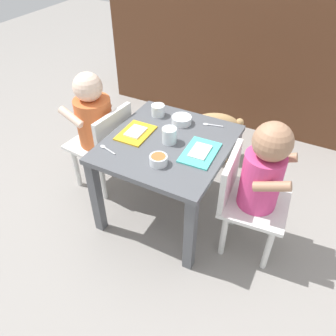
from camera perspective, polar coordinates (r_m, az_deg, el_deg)
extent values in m
plane|color=gray|center=(1.84, 0.00, -7.05)|extent=(7.00, 7.00, 0.00)
cube|color=#56331E|center=(2.50, 12.98, 18.05)|extent=(1.98, 0.32, 0.91)
cube|color=#515459|center=(1.55, 0.00, 4.14)|extent=(0.55, 0.59, 0.03)
cube|color=#515459|center=(1.64, -12.06, -4.88)|extent=(0.04, 0.04, 0.43)
cube|color=#515459|center=(1.45, 3.78, -11.32)|extent=(0.04, 0.04, 0.43)
cube|color=#515459|center=(1.97, -2.74, 4.71)|extent=(0.04, 0.04, 0.43)
cube|color=#515459|center=(1.81, 10.83, 0.50)|extent=(0.04, 0.04, 0.43)
cube|color=silver|center=(1.87, -11.78, 4.14)|extent=(0.31, 0.31, 0.02)
cube|color=silver|center=(1.73, -9.17, 6.04)|extent=(0.05, 0.27, 0.22)
cylinder|color=#D86633|center=(1.80, -12.35, 7.69)|extent=(0.19, 0.19, 0.26)
sphere|color=beige|center=(1.71, -13.51, 13.25)|extent=(0.15, 0.15, 0.15)
cylinder|color=silver|center=(2.07, -11.44, 3.16)|extent=(0.03, 0.03, 0.27)
cylinder|color=silver|center=(1.97, -15.33, 0.21)|extent=(0.03, 0.03, 0.27)
cylinder|color=silver|center=(1.95, -7.12, 1.28)|extent=(0.03, 0.03, 0.27)
cylinder|color=silver|center=(1.85, -11.01, -1.95)|extent=(0.03, 0.03, 0.27)
cylinder|color=beige|center=(1.86, -11.55, 11.23)|extent=(0.15, 0.05, 0.09)
cylinder|color=beige|center=(1.74, -16.16, 8.31)|extent=(0.15, 0.05, 0.09)
cube|color=silver|center=(1.53, 14.61, -5.92)|extent=(0.30, 0.30, 0.02)
cube|color=silver|center=(1.46, 10.50, -1.35)|extent=(0.05, 0.27, 0.22)
cylinder|color=#D83F7F|center=(1.44, 15.49, -2.06)|extent=(0.17, 0.17, 0.26)
sphere|color=#A87A5B|center=(1.32, 17.39, 4.30)|extent=(0.16, 0.16, 0.16)
cylinder|color=silver|center=(1.57, 16.64, -12.94)|extent=(0.03, 0.03, 0.27)
cylinder|color=silver|center=(1.70, 17.79, -7.88)|extent=(0.03, 0.03, 0.27)
cylinder|color=silver|center=(1.57, 9.43, -11.05)|extent=(0.03, 0.03, 0.27)
cylinder|color=silver|center=(1.71, 11.23, -6.18)|extent=(0.03, 0.03, 0.27)
cylinder|color=#A87A5B|center=(1.32, 17.27, -3.01)|extent=(0.15, 0.05, 0.09)
cylinder|color=#A87A5B|center=(1.47, 18.44, 1.59)|extent=(0.15, 0.05, 0.09)
ellipsoid|color=tan|center=(2.08, 7.70, 6.70)|extent=(0.37, 0.30, 0.20)
sphere|color=tan|center=(2.04, 2.53, 7.86)|extent=(0.11, 0.11, 0.11)
sphere|color=black|center=(2.04, 1.42, 7.73)|extent=(0.05, 0.05, 0.05)
torus|color=green|center=(2.05, 3.43, 7.51)|extent=(0.07, 0.10, 0.10)
sphere|color=tan|center=(2.09, 12.10, 7.58)|extent=(0.05, 0.05, 0.05)
cylinder|color=tan|center=(2.19, 4.85, 4.08)|extent=(0.04, 0.04, 0.13)
cylinder|color=tan|center=(2.12, 5.07, 2.61)|extent=(0.04, 0.04, 0.13)
cylinder|color=tan|center=(2.22, 9.55, 4.10)|extent=(0.04, 0.04, 0.13)
cylinder|color=tan|center=(2.15, 9.93, 2.65)|extent=(0.04, 0.04, 0.13)
cube|color=gold|center=(1.60, -5.51, 5.95)|extent=(0.14, 0.19, 0.01)
cube|color=white|center=(1.59, -5.53, 6.18)|extent=(0.08, 0.10, 0.01)
cube|color=#4CC6BC|center=(1.47, 5.46, 2.63)|extent=(0.15, 0.21, 0.01)
cube|color=white|center=(1.47, 5.48, 2.88)|extent=(0.08, 0.12, 0.01)
cylinder|color=white|center=(1.51, 0.16, 5.49)|extent=(0.07, 0.07, 0.07)
cylinder|color=silver|center=(1.52, 0.16, 5.00)|extent=(0.06, 0.06, 0.04)
cylinder|color=white|center=(1.72, -1.72, 9.78)|extent=(0.07, 0.07, 0.06)
cylinder|color=silver|center=(1.73, -1.71, 9.34)|extent=(0.06, 0.06, 0.03)
cylinder|color=white|center=(1.66, 2.32, 8.15)|extent=(0.10, 0.10, 0.04)
cylinder|color=#D84C33|center=(1.66, 2.34, 8.60)|extent=(0.08, 0.08, 0.01)
cylinder|color=white|center=(1.40, -1.63, 1.37)|extent=(0.08, 0.08, 0.04)
cylinder|color=#B26633|center=(1.39, -1.65, 1.92)|extent=(0.06, 0.06, 0.01)
cylinder|color=silver|center=(1.66, 8.07, 7.17)|extent=(0.07, 0.02, 0.01)
ellipsoid|color=silver|center=(1.67, 6.45, 7.42)|extent=(0.03, 0.03, 0.01)
cylinder|color=silver|center=(1.50, -9.91, 2.91)|extent=(0.07, 0.03, 0.01)
ellipsoid|color=silver|center=(1.53, -11.02, 3.63)|extent=(0.03, 0.03, 0.01)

